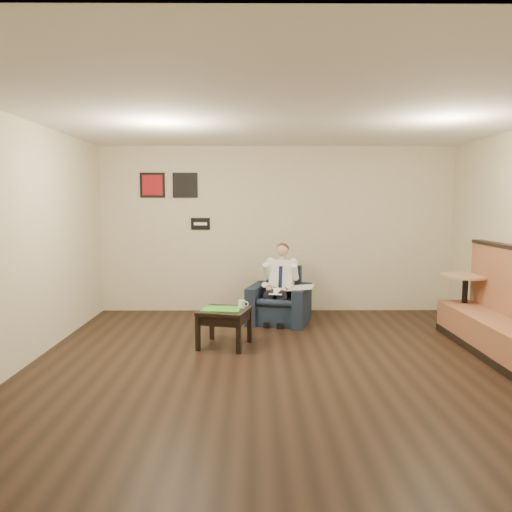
{
  "coord_description": "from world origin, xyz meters",
  "views": [
    {
      "loc": [
        -0.41,
        -5.49,
        1.85
      ],
      "look_at": [
        -0.37,
        1.2,
        1.14
      ],
      "focal_mm": 35.0,
      "sensor_mm": 36.0,
      "label": 1
    }
  ],
  "objects_px": {
    "armchair": "(279,295)",
    "green_folder": "(221,309)",
    "coffee_mug": "(242,304)",
    "banquette": "(502,303)",
    "cafe_table": "(464,304)",
    "seated_man": "(278,286)",
    "smartphone": "(232,306)",
    "side_table": "(225,328)"
  },
  "relations": [
    {
      "from": "side_table",
      "to": "coffee_mug",
      "type": "height_order",
      "value": "coffee_mug"
    },
    {
      "from": "green_folder",
      "to": "cafe_table",
      "type": "bearing_deg",
      "value": 10.82
    },
    {
      "from": "armchair",
      "to": "smartphone",
      "type": "height_order",
      "value": "armchair"
    },
    {
      "from": "seated_man",
      "to": "green_folder",
      "type": "relative_size",
      "value": 2.39
    },
    {
      "from": "armchair",
      "to": "green_folder",
      "type": "xyz_separation_m",
      "value": [
        -0.81,
        -1.32,
        0.07
      ]
    },
    {
      "from": "armchair",
      "to": "seated_man",
      "type": "height_order",
      "value": "seated_man"
    },
    {
      "from": "banquette",
      "to": "cafe_table",
      "type": "distance_m",
      "value": 1.09
    },
    {
      "from": "coffee_mug",
      "to": "banquette",
      "type": "bearing_deg",
      "value": -9.04
    },
    {
      "from": "green_folder",
      "to": "cafe_table",
      "type": "height_order",
      "value": "cafe_table"
    },
    {
      "from": "green_folder",
      "to": "coffee_mug",
      "type": "xyz_separation_m",
      "value": [
        0.26,
        0.09,
        0.05
      ]
    },
    {
      "from": "armchair",
      "to": "side_table",
      "type": "relative_size",
      "value": 1.48
    },
    {
      "from": "smartphone",
      "to": "coffee_mug",
      "type": "bearing_deg",
      "value": -7.1
    },
    {
      "from": "green_folder",
      "to": "banquette",
      "type": "relative_size",
      "value": 0.19
    },
    {
      "from": "side_table",
      "to": "green_folder",
      "type": "height_order",
      "value": "green_folder"
    },
    {
      "from": "armchair",
      "to": "green_folder",
      "type": "bearing_deg",
      "value": -106.42
    },
    {
      "from": "seated_man",
      "to": "side_table",
      "type": "bearing_deg",
      "value": -106.7
    },
    {
      "from": "green_folder",
      "to": "smartphone",
      "type": "height_order",
      "value": "green_folder"
    },
    {
      "from": "coffee_mug",
      "to": "cafe_table",
      "type": "relative_size",
      "value": 0.12
    },
    {
      "from": "smartphone",
      "to": "banquette",
      "type": "bearing_deg",
      "value": 14.51
    },
    {
      "from": "seated_man",
      "to": "smartphone",
      "type": "relative_size",
      "value": 7.69
    },
    {
      "from": "green_folder",
      "to": "cafe_table",
      "type": "relative_size",
      "value": 0.58
    },
    {
      "from": "green_folder",
      "to": "cafe_table",
      "type": "xyz_separation_m",
      "value": [
        3.41,
        0.65,
        -0.07
      ]
    },
    {
      "from": "smartphone",
      "to": "cafe_table",
      "type": "xyz_separation_m",
      "value": [
        3.28,
        0.49,
        -0.07
      ]
    },
    {
      "from": "green_folder",
      "to": "smartphone",
      "type": "bearing_deg",
      "value": 51.51
    },
    {
      "from": "coffee_mug",
      "to": "smartphone",
      "type": "xyz_separation_m",
      "value": [
        -0.13,
        0.08,
        -0.05
      ]
    },
    {
      "from": "coffee_mug",
      "to": "cafe_table",
      "type": "height_order",
      "value": "cafe_table"
    },
    {
      "from": "side_table",
      "to": "seated_man",
      "type": "bearing_deg",
      "value": 57.98
    },
    {
      "from": "seated_man",
      "to": "side_table",
      "type": "relative_size",
      "value": 1.96
    },
    {
      "from": "side_table",
      "to": "cafe_table",
      "type": "height_order",
      "value": "cafe_table"
    },
    {
      "from": "side_table",
      "to": "cafe_table",
      "type": "xyz_separation_m",
      "value": [
        3.38,
        0.64,
        0.18
      ]
    },
    {
      "from": "armchair",
      "to": "banquette",
      "type": "height_order",
      "value": "banquette"
    },
    {
      "from": "seated_man",
      "to": "banquette",
      "type": "height_order",
      "value": "banquette"
    },
    {
      "from": "side_table",
      "to": "banquette",
      "type": "bearing_deg",
      "value": -7.16
    },
    {
      "from": "smartphone",
      "to": "banquette",
      "type": "height_order",
      "value": "banquette"
    },
    {
      "from": "cafe_table",
      "to": "armchair",
      "type": "bearing_deg",
      "value": 165.67
    },
    {
      "from": "seated_man",
      "to": "green_folder",
      "type": "distance_m",
      "value": 1.44
    },
    {
      "from": "cafe_table",
      "to": "smartphone",
      "type": "bearing_deg",
      "value": -171.59
    },
    {
      "from": "seated_man",
      "to": "banquette",
      "type": "xyz_separation_m",
      "value": [
        2.62,
        -1.62,
        0.07
      ]
    },
    {
      "from": "green_folder",
      "to": "banquette",
      "type": "bearing_deg",
      "value": -6.87
    },
    {
      "from": "armchair",
      "to": "smartphone",
      "type": "distance_m",
      "value": 1.34
    },
    {
      "from": "cafe_table",
      "to": "banquette",
      "type": "bearing_deg",
      "value": -90.54
    },
    {
      "from": "side_table",
      "to": "cafe_table",
      "type": "distance_m",
      "value": 3.44
    }
  ]
}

